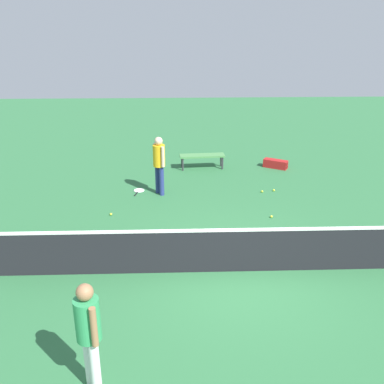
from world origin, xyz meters
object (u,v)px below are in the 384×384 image
player_near_side (159,161)px  courtside_bench (202,157)px  tennis_ball_by_net (274,190)px  equipment_bag (276,164)px  tennis_ball_baseline (262,191)px  tennis_ball_near_player (271,217)px  player_far_side (89,329)px  tennis_ball_stray_left (111,214)px  tennis_ball_midcourt (373,251)px  tennis_racket_near_player (139,191)px

player_near_side → courtside_bench: 2.68m
tennis_ball_by_net → equipment_bag: 2.19m
courtside_bench → equipment_bag: 2.54m
tennis_ball_by_net → tennis_ball_baseline: (0.36, 0.08, 0.00)m
player_near_side → tennis_ball_near_player: (-2.92, 1.75, -0.98)m
tennis_ball_near_player → equipment_bag: 4.06m
player_far_side → equipment_bag: 10.51m
tennis_ball_by_net → tennis_ball_stray_left: size_ratio=1.00×
player_near_side → player_far_side: size_ratio=1.00×
tennis_ball_midcourt → courtside_bench: size_ratio=0.04×
tennis_ball_near_player → tennis_ball_stray_left: size_ratio=1.00×
tennis_ball_midcourt → tennis_ball_stray_left: 6.40m
tennis_ball_near_player → tennis_ball_stray_left: same height
player_near_side → tennis_ball_near_player: player_near_side is taller
tennis_ball_near_player → courtside_bench: courtside_bench is taller
courtside_bench → tennis_ball_near_player: bearing=111.5°
tennis_ball_near_player → tennis_ball_baseline: bearing=-92.4°
player_near_side → tennis_ball_stray_left: (1.23, 1.46, -0.98)m
tennis_racket_near_player → tennis_ball_midcourt: tennis_ball_midcourt is taller
tennis_racket_near_player → tennis_ball_near_player: bearing=151.1°
tennis_ball_midcourt → tennis_ball_baseline: same height
tennis_ball_midcourt → courtside_bench: courtside_bench is taller
player_near_side → tennis_ball_by_net: 3.50m
tennis_ball_midcourt → equipment_bag: bearing=-81.1°
player_far_side → tennis_ball_by_net: player_far_side is taller
equipment_bag → courtside_bench: bearing=-1.0°
tennis_ball_baseline → courtside_bench: 2.81m
tennis_racket_near_player → tennis_ball_baseline: tennis_ball_baseline is taller
player_near_side → tennis_ball_by_net: bearing=-178.8°
tennis_ball_baseline → equipment_bag: (-0.88, -2.20, 0.11)m
player_far_side → tennis_ball_baseline: player_far_side is taller
equipment_bag → tennis_ball_by_net: bearing=76.3°
courtside_bench → player_near_side: bearing=58.8°
tennis_racket_near_player → tennis_ball_baseline: 3.64m
player_near_side → tennis_ball_by_net: (-3.36, -0.07, -0.98)m
tennis_ball_by_net → tennis_racket_near_player: bearing=-2.1°
tennis_ball_baseline → tennis_ball_stray_left: 4.47m
player_far_side → tennis_ball_near_player: 6.64m
tennis_ball_midcourt → courtside_bench: bearing=-59.6°
tennis_racket_near_player → tennis_ball_stray_left: bearing=70.3°
tennis_ball_near_player → tennis_ball_baseline: size_ratio=1.00×
player_far_side → courtside_bench: 9.70m
tennis_ball_near_player → tennis_ball_midcourt: size_ratio=1.00×
tennis_ball_by_net → tennis_ball_stray_left: same height
player_near_side → tennis_ball_stray_left: 2.14m
tennis_ball_midcourt → equipment_bag: (0.91, -5.82, 0.11)m
tennis_ball_near_player → equipment_bag: (-0.96, -3.94, 0.11)m
tennis_racket_near_player → tennis_ball_by_net: (-3.99, 0.15, 0.02)m
player_far_side → courtside_bench: (-2.05, -9.47, -0.59)m
tennis_racket_near_player → tennis_ball_stray_left: 1.78m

